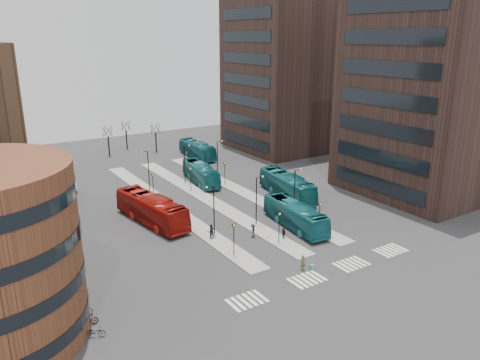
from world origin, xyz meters
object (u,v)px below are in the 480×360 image
teal_bus_a (295,215)px  commuter_b (284,233)px  commuter_c (253,230)px  red_bus (151,209)px  traveller (303,263)px  teal_bus_d (197,150)px  bicycle_mid (88,320)px  commuter_a (211,232)px  bicycle_near (94,332)px  bicycle_far (83,311)px  teal_bus_c (287,185)px  suitcase (312,267)px  teal_bus_b (201,173)px

teal_bus_a → commuter_b: size_ratio=7.46×
commuter_c → red_bus: bearing=-117.3°
traveller → commuter_b: 7.67m
teal_bus_d → bicycle_mid: size_ratio=6.77×
commuter_c → bicycle_mid: commuter_c is taller
red_bus → teal_bus_a: bearing=-45.6°
commuter_a → bicycle_near: commuter_a is taller
commuter_b → bicycle_far: commuter_b is taller
red_bus → bicycle_near: red_bus is taller
traveller → bicycle_near: traveller is taller
traveller → commuter_b: size_ratio=1.10×
teal_bus_a → teal_bus_c: size_ratio=0.92×
teal_bus_c → teal_bus_d: bearing=99.1°
commuter_b → commuter_c: commuter_c is taller
suitcase → bicycle_far: 22.13m
commuter_b → bicycle_near: size_ratio=0.87×
teal_bus_b → teal_bus_c: size_ratio=0.91×
commuter_a → bicycle_near: (-16.73, -11.29, -0.45)m
teal_bus_c → bicycle_near: (-33.46, -18.40, -1.26)m
bicycle_near → teal_bus_a: bearing=-47.1°
teal_bus_a → commuter_b: teal_bus_a is taller
teal_bus_b → commuter_b: 24.66m
bicycle_near → bicycle_mid: bearing=24.9°
teal_bus_c → bicycle_mid: (-33.46, -16.53, -1.21)m
commuter_a → commuter_b: commuter_a is taller
teal_bus_a → commuter_a: teal_bus_a is taller
bicycle_near → red_bus: bearing=-8.4°
commuter_b → commuter_c: size_ratio=0.95×
commuter_c → bicycle_far: commuter_c is taller
traveller → bicycle_near: (-20.86, 0.32, -0.37)m
commuter_c → bicycle_mid: bearing=-46.7°
traveller → teal_bus_c: bearing=58.7°
teal_bus_b → commuter_a: 22.08m
commuter_b → commuter_c: 3.62m
teal_bus_d → bicycle_near: size_ratio=6.53×
red_bus → bicycle_far: bearing=-137.2°
bicycle_far → suitcase: bearing=-93.5°
teal_bus_a → teal_bus_b: bearing=99.2°
teal_bus_d → bicycle_near: 56.58m
bicycle_far → teal_bus_b: bearing=-35.6°
suitcase → commuter_a: size_ratio=0.31×
red_bus → teal_bus_a: 17.95m
teal_bus_d → bicycle_far: (-33.06, -42.43, -1.14)m
commuter_b → bicycle_mid: commuter_b is taller
bicycle_near → bicycle_far: size_ratio=1.05×
commuter_c → bicycle_mid: size_ratio=0.95×
teal_bus_a → teal_bus_d: 37.51m
commuter_c → bicycle_mid: 22.46m
bicycle_mid → bicycle_far: size_ratio=1.01×
bicycle_mid → commuter_b: bearing=-65.4°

